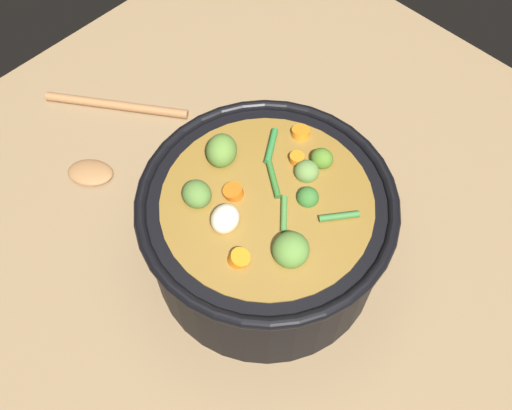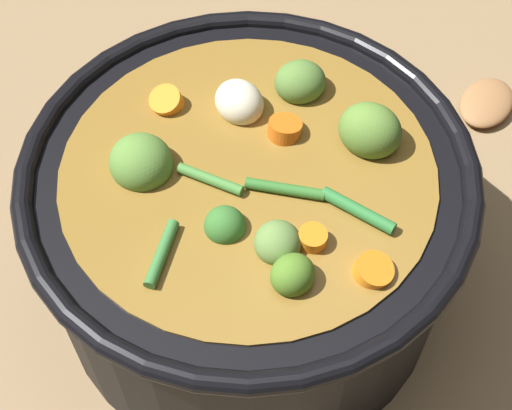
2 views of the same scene
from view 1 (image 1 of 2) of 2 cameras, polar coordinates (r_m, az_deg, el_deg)
The scene contains 3 objects.
ground_plane at distance 0.81m, azimuth 0.92°, elevation -5.04°, with size 1.10×1.10×0.00m, color #8C704C.
cooking_pot at distance 0.74m, azimuth 0.99°, elevation -2.32°, with size 0.31×0.31×0.17m.
wooden_spoon at distance 0.95m, azimuth -14.53°, elevation 6.27°, with size 0.22×0.22×0.02m.
Camera 1 is at (-0.25, 0.27, 0.73)m, focal length 41.30 mm.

